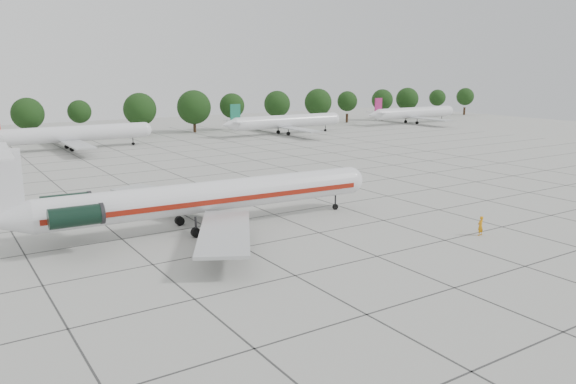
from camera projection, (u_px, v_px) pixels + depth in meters
name	position (u px, v px, depth m)	size (l,w,h in m)	color
ground	(319.00, 233.00, 52.13)	(260.00, 260.00, 0.00)	#AAAAA3
apron_joints	(242.00, 201.00, 64.42)	(170.00, 170.00, 0.02)	#383838
main_airliner	(192.00, 198.00, 52.31)	(37.55, 29.46, 8.80)	silver
ground_crew	(480.00, 226.00, 51.14)	(0.66, 0.43, 1.81)	orange
bg_airliner_c	(73.00, 134.00, 105.41)	(28.24, 27.20, 7.40)	silver
bg_airliner_d	(286.00, 122.00, 130.37)	(28.24, 27.20, 7.40)	silver
bg_airliner_e	(414.00, 113.00, 156.41)	(28.24, 27.20, 7.40)	silver
tree_line	(28.00, 114.00, 114.31)	(249.86, 8.44, 10.22)	#332114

